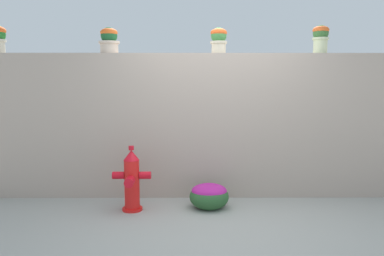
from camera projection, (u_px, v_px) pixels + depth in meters
The scene contains 7 objects.
ground_plane at pixel (221, 226), 4.13m from camera, with size 24.00×24.00×0.00m, color gray.
stone_wall at pixel (215, 125), 5.23m from camera, with size 6.75×0.41×1.95m, color #A79588.
potted_plant_1 at pixel (109, 39), 5.06m from camera, with size 0.28×0.28×0.35m.
potted_plant_2 at pixel (219, 38), 5.06m from camera, with size 0.23×0.23×0.35m.
potted_plant_3 at pixel (321, 37), 5.12m from camera, with size 0.22×0.22×0.39m.
fire_hydrant at pixel (132, 181), 4.59m from camera, with size 0.47×0.37×0.80m.
flower_bush_left at pixel (209, 195), 4.70m from camera, with size 0.49×0.44×0.33m.
Camera 1 is at (-0.35, -3.97, 1.57)m, focal length 35.24 mm.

